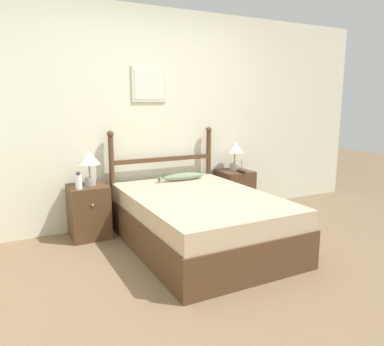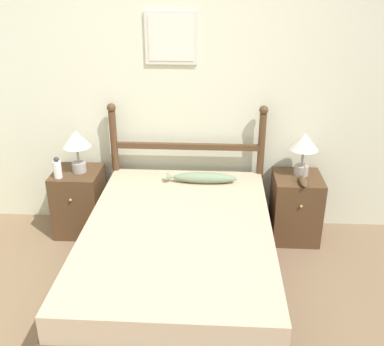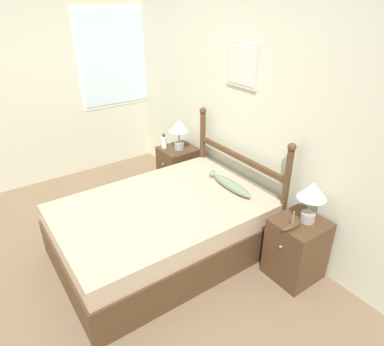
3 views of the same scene
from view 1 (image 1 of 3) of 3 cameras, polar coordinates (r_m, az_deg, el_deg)
name	(u,v)px [view 1 (image 1 of 3)]	position (r m, az deg, el deg)	size (l,w,h in m)	color
ground_plane	(228,273)	(3.39, 5.52, -14.93)	(16.00, 16.00, 0.00)	#7A6047
wall_back	(152,118)	(4.60, -6.10, 8.41)	(6.40, 0.08, 2.55)	beige
bed	(200,221)	(3.86, 1.23, -7.30)	(1.34, 1.94, 0.54)	#4C331E
headboard	(163,170)	(4.59, -4.40, 0.41)	(1.35, 0.08, 1.15)	#4C331E
nightstand_left	(89,211)	(4.26, -15.46, -5.65)	(0.40, 0.44, 0.58)	#4C331E
nightstand_right	(234,192)	(4.98, 6.46, -2.90)	(0.40, 0.44, 0.58)	#4C331E
table_lamp_left	(89,161)	(4.14, -15.43, 1.81)	(0.24, 0.24, 0.37)	gray
table_lamp_right	(235,150)	(4.93, 6.55, 3.54)	(0.24, 0.24, 0.37)	gray
bottle	(79,181)	(4.02, -16.90, -1.21)	(0.07, 0.07, 0.19)	white
model_boat	(242,170)	(4.82, 7.57, 0.40)	(0.06, 0.22, 0.16)	#4C3823
fish_pillow	(182,177)	(4.45, -1.50, -0.57)	(0.59, 0.11, 0.09)	gray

